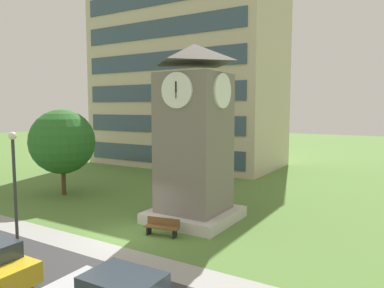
% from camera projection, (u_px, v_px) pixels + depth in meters
% --- Properties ---
extents(ground_plane, '(160.00, 160.00, 0.00)m').
position_uv_depth(ground_plane, '(129.00, 235.00, 18.44)').
color(ground_plane, '#567F38').
extents(kerb_strip, '(120.00, 1.60, 0.01)m').
position_uv_depth(kerb_strip, '(98.00, 249.00, 16.58)').
color(kerb_strip, '#9E9E99').
rests_on(kerb_strip, ground).
extents(office_building, '(20.80, 10.63, 19.20)m').
position_uv_depth(office_building, '(187.00, 80.00, 41.48)').
color(office_building, beige).
rests_on(office_building, ground).
extents(clock_tower, '(4.59, 4.59, 9.94)m').
position_uv_depth(clock_tower, '(194.00, 144.00, 20.51)').
color(clock_tower, slate).
rests_on(clock_tower, ground).
extents(park_bench, '(1.86, 0.80, 0.88)m').
position_uv_depth(park_bench, '(162.00, 227.00, 18.32)').
color(park_bench, brown).
rests_on(park_bench, ground).
extents(street_lamp, '(0.36, 0.36, 5.37)m').
position_uv_depth(street_lamp, '(14.00, 176.00, 16.34)').
color(street_lamp, '#333338').
rests_on(street_lamp, ground).
extents(tree_by_building, '(4.74, 4.74, 6.34)m').
position_uv_depth(tree_by_building, '(62.00, 142.00, 26.72)').
color(tree_by_building, '#513823').
rests_on(tree_by_building, ground).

